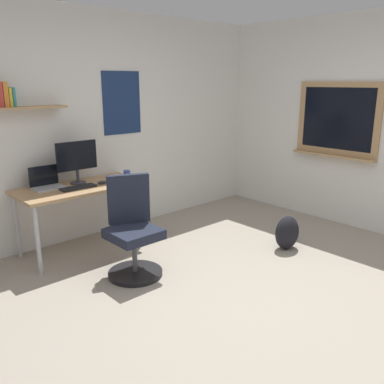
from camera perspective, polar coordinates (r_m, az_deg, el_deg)
ground_plane at (r=3.59m, az=9.26°, el=-15.21°), size 5.20×5.20×0.00m
wall_back at (r=5.00m, az=-12.84°, el=9.10°), size 5.00×0.30×2.60m
desk at (r=4.53m, az=-15.24°, el=-0.07°), size 1.34×0.65×0.72m
office_chair at (r=3.94m, az=-8.30°, el=-5.70°), size 0.54×0.55×0.95m
laptop at (r=4.52m, az=-19.65°, el=1.20°), size 0.31×0.21×0.23m
monitor_primary at (r=4.57m, az=-15.79°, el=4.43°), size 0.46×0.17×0.46m
keyboard at (r=4.41m, az=-15.60°, el=0.62°), size 0.37×0.13×0.02m
computer_mouse at (r=4.54m, az=-12.47°, el=1.31°), size 0.10×0.06×0.03m
coffee_mug at (r=4.76m, az=-9.06°, el=2.48°), size 0.08×0.08×0.09m
backpack at (r=4.65m, az=13.14°, el=-5.54°), size 0.32×0.22×0.37m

